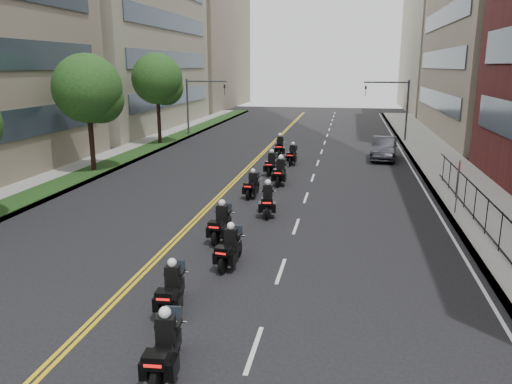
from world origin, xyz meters
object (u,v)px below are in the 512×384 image
motorcycle_1 (165,350)px  motorcycle_6 (252,186)px  motorcycle_3 (230,249)px  motorcycle_4 (221,224)px  motorcycle_2 (172,291)px  motorcycle_7 (280,173)px  motorcycle_10 (280,147)px  parked_sedan (384,148)px  motorcycle_8 (271,165)px  motorcycle_9 (292,156)px  motorcycle_5 (268,201)px

motorcycle_1 → motorcycle_6: (-1.07, 16.05, -0.04)m
motorcycle_3 → motorcycle_4: size_ratio=0.95×
motorcycle_2 → motorcycle_7: bearing=82.7°
motorcycle_1 → motorcycle_10: bearing=88.0°
motorcycle_10 → parked_sedan: size_ratio=0.49×
motorcycle_7 → parked_sedan: (6.58, 9.59, 0.13)m
motorcycle_8 → parked_sedan: 10.26m
motorcycle_2 → motorcycle_6: (-0.18, 13.09, -0.01)m
parked_sedan → motorcycle_6: bearing=-115.3°
motorcycle_6 → motorcycle_9: bearing=89.5°
motorcycle_6 → motorcycle_9: 9.58m
motorcycle_6 → motorcycle_9: motorcycle_9 is taller
motorcycle_1 → motorcycle_4: bearing=91.7°
motorcycle_2 → parked_sedan: 26.96m
parked_sedan → motorcycle_5: bearing=-106.0°
motorcycle_9 → parked_sedan: (6.57, 3.29, 0.19)m
motorcycle_6 → motorcycle_5: bearing=-60.8°
motorcycle_8 → motorcycle_10: motorcycle_10 is taller
motorcycle_7 → motorcycle_5: bearing=-85.9°
motorcycle_2 → parked_sedan: size_ratio=0.43×
motorcycle_3 → motorcycle_9: size_ratio=0.99×
motorcycle_1 → motorcycle_3: 6.50m
motorcycle_2 → motorcycle_10: bearing=86.8°
motorcycle_7 → motorcycle_4: bearing=-94.0°
motorcycle_6 → motorcycle_7: size_ratio=0.87×
parked_sedan → motorcycle_4: bearing=-105.4°
motorcycle_8 → parked_sedan: size_ratio=0.44×
motorcycle_2 → parked_sedan: parked_sedan is taller
motorcycle_1 → motorcycle_8: 21.92m
motorcycle_5 → motorcycle_10: 15.79m
motorcycle_10 → parked_sedan: motorcycle_10 is taller
motorcycle_6 → motorcycle_9: (1.09, 9.52, 0.03)m
motorcycle_5 → motorcycle_9: bearing=83.9°
motorcycle_5 → motorcycle_7: (-0.26, 6.36, 0.03)m
motorcycle_3 → motorcycle_9: motorcycle_9 is taller
motorcycle_1 → motorcycle_10: motorcycle_10 is taller
motorcycle_7 → motorcycle_8: (-0.95, 2.64, -0.05)m
motorcycle_1 → motorcycle_7: motorcycle_7 is taller
motorcycle_2 → motorcycle_8: 18.94m
motorcycle_7 → motorcycle_2: bearing=-91.4°
motorcycle_2 → motorcycle_4: size_ratio=0.94×
motorcycle_5 → motorcycle_10: size_ratio=0.94×
motorcycle_8 → motorcycle_1: bearing=-85.2°
motorcycle_6 → motorcycle_7: motorcycle_7 is taller
motorcycle_7 → parked_sedan: motorcycle_7 is taller
motorcycle_4 → motorcycle_9: bearing=90.1°
motorcycle_2 → motorcycle_6: motorcycle_2 is taller
motorcycle_7 → motorcycle_10: 9.44m
motorcycle_1 → motorcycle_4: (-1.01, 9.08, 0.01)m
motorcycle_1 → motorcycle_9: 25.57m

